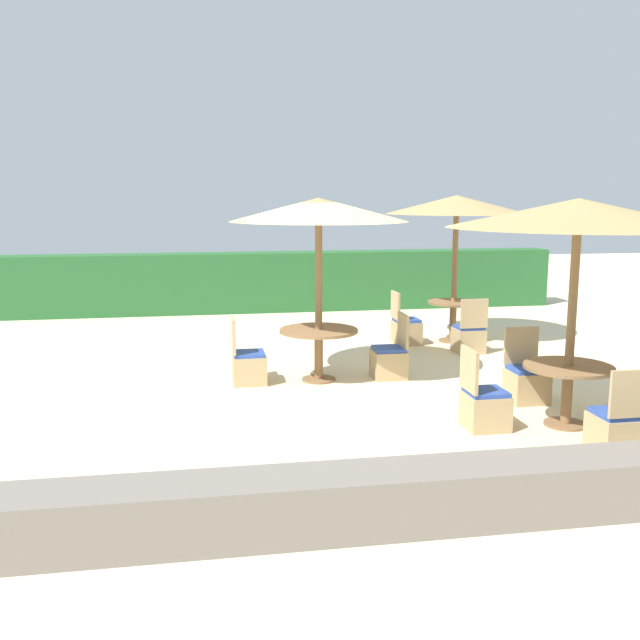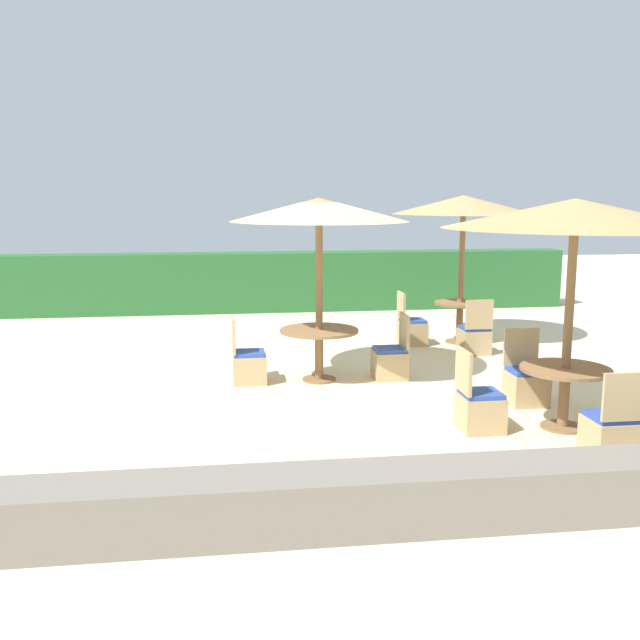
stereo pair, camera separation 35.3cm
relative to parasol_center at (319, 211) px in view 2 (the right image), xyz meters
The scene contains 16 objects.
ground_plane 2.51m from the parasol_center, 90.70° to the right, with size 40.00×40.00×0.00m, color beige.
hedge_row 6.44m from the parasol_center, 90.09° to the left, with size 13.00×0.70×1.32m, color #28602D.
stone_border 5.03m from the parasol_center, 90.12° to the right, with size 10.00×0.56×0.48m, color slate.
parasol_center is the anchor object (origin of this frame).
round_table_center 1.80m from the parasol_center, behind, with size 1.10×1.10×0.74m.
patio_chair_center_west 2.35m from the parasol_center, behind, with size 0.46×0.46×0.93m.
patio_chair_center_east 2.36m from the parasol_center, ahead, with size 0.46×0.46×0.93m.
parasol_front_right 3.46m from the parasol_center, 45.04° to the right, with size 2.86×2.86×2.57m.
round_table_front_right 3.92m from the parasol_center, 45.04° to the right, with size 1.00×1.00×0.70m.
patio_chair_front_right_south 4.71m from the parasol_center, 53.67° to the right, with size 0.46×0.46×0.93m.
patio_chair_front_right_north 3.55m from the parasol_center, 31.21° to the right, with size 0.46×0.46×0.93m.
patio_chair_front_right_west 3.52m from the parasol_center, 58.29° to the right, with size 0.46×0.46×0.93m.
parasol_back_right 3.62m from the parasol_center, 38.71° to the left, with size 2.48×2.48×2.59m.
round_table_back_right 4.07m from the parasol_center, 38.71° to the left, with size 0.91×0.91×0.73m.
patio_chair_back_right_south 3.75m from the parasol_center, 26.03° to the left, with size 0.46×0.46×0.93m.
patio_chair_back_right_west 3.62m from the parasol_center, 48.76° to the left, with size 0.46×0.46×0.93m.
Camera 2 is at (-1.31, -8.96, 2.62)m, focal length 40.00 mm.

